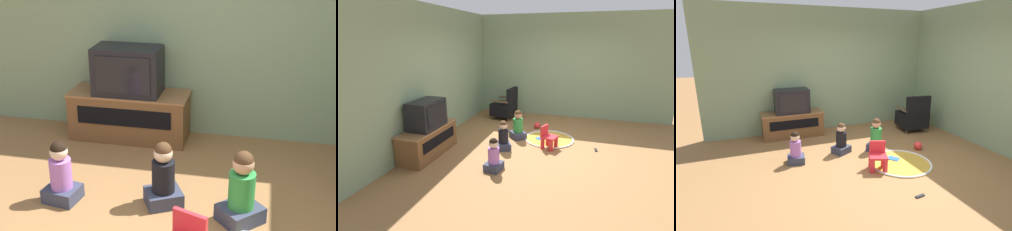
{
  "view_description": "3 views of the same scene",
  "coord_description": "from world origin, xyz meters",
  "views": [
    {
      "loc": [
        0.37,
        -2.73,
        2.35
      ],
      "look_at": [
        -0.36,
        0.73,
        0.89
      ],
      "focal_mm": 50.0,
      "sensor_mm": 36.0,
      "label": 1
    },
    {
      "loc": [
        -5.2,
        -0.78,
        2.2
      ],
      "look_at": [
        -0.35,
        0.75,
        0.71
      ],
      "focal_mm": 28.0,
      "sensor_mm": 36.0,
      "label": 2
    },
    {
      "loc": [
        -2.1,
        -3.67,
        2.09
      ],
      "look_at": [
        -0.45,
        0.54,
        0.83
      ],
      "focal_mm": 28.0,
      "sensor_mm": 36.0,
      "label": 3
    }
  ],
  "objects": [
    {
      "name": "wall_back",
      "position": [
        -0.23,
        2.44,
        1.44
      ],
      "size": [
        5.54,
        0.12,
        2.89
      ],
      "color": "gray",
      "rests_on": "ground_plane"
    },
    {
      "name": "child_watching_left",
      "position": [
        -1.33,
        0.67,
        0.26
      ],
      "size": [
        0.34,
        0.31,
        0.59
      ],
      "rotation": [
        0.0,
        0.0,
        -0.16
      ],
      "color": "#33384C",
      "rests_on": "ground_plane"
    },
    {
      "name": "child_watching_right",
      "position": [
        0.28,
        0.67,
        0.29
      ],
      "size": [
        0.45,
        0.45,
        0.66
      ],
      "rotation": [
        0.0,
        0.0,
        0.77
      ],
      "color": "#33384C",
      "rests_on": "ground_plane"
    },
    {
      "name": "child_watching_center",
      "position": [
        -0.41,
        0.79,
        0.26
      ],
      "size": [
        0.4,
        0.39,
        0.61
      ],
      "rotation": [
        0.0,
        0.0,
        0.49
      ],
      "color": "#33384C",
      "rests_on": "ground_plane"
    },
    {
      "name": "television",
      "position": [
        -1.11,
        2.09,
        0.83
      ],
      "size": [
        0.75,
        0.44,
        0.54
      ],
      "color": "black",
      "rests_on": "tv_cabinet"
    },
    {
      "name": "tv_cabinet",
      "position": [
        -1.11,
        2.11,
        0.29
      ],
      "size": [
        1.37,
        0.52,
        0.56
      ],
      "color": "brown",
      "rests_on": "ground_plane"
    }
  ]
}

